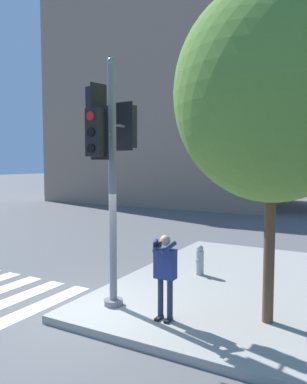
% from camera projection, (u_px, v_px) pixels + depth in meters
% --- Properties ---
extents(ground_plane, '(160.00, 160.00, 0.00)m').
position_uv_depth(ground_plane, '(79.00, 319.00, 7.50)').
color(ground_plane, '#5B5B5E').
extents(sidewalk_corner, '(8.00, 8.00, 0.16)m').
position_uv_depth(sidewalk_corner, '(291.00, 292.00, 8.84)').
color(sidewalk_corner, '#9E9B96').
rests_on(sidewalk_corner, ground_plane).
extents(traffic_signal_pole, '(0.93, 1.40, 5.08)m').
position_uv_depth(traffic_signal_pole, '(109.00, 150.00, 7.66)').
color(traffic_signal_pole, slate).
rests_on(traffic_signal_pole, sidewalk_corner).
extents(person_photographer, '(0.50, 0.53, 1.62)m').
position_uv_depth(person_photographer, '(165.00, 270.00, 7.03)').
color(person_photographer, black).
rests_on(person_photographer, sidewalk_corner).
extents(street_tree, '(3.57, 3.57, 6.18)m').
position_uv_depth(street_tree, '(273.00, 94.00, 6.69)').
color(street_tree, brown).
rests_on(street_tree, sidewalk_corner).
extents(fire_hydrant, '(0.20, 0.26, 0.80)m').
position_uv_depth(fire_hydrant, '(200.00, 260.00, 9.94)').
color(fire_hydrant, '#99999E').
rests_on(fire_hydrant, sidewalk_corner).
extents(building_left, '(18.05, 10.74, 18.11)m').
position_uv_depth(building_left, '(170.00, 90.00, 30.43)').
color(building_left, gray).
rests_on(building_left, ground_plane).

